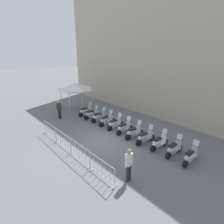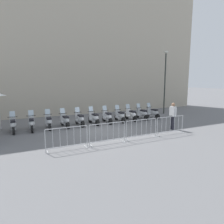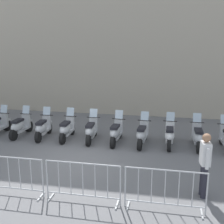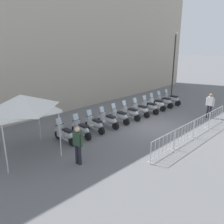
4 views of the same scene
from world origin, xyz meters
name	(u,v)px [view 3 (image 3 of 4)]	position (x,y,z in m)	size (l,w,h in m)	color
ground_plane	(75,162)	(0.00, 0.00, 0.00)	(120.00, 120.00, 0.00)	slate
building_facade	(117,2)	(-0.95, 7.87, 6.12)	(28.00, 2.40, 12.23)	#B2A893
motorcycle_2	(20,126)	(-3.38, 1.76, 0.45)	(0.56, 1.73, 1.24)	black
motorcycle_3	(43,128)	(-2.33, 1.84, 0.45)	(0.66, 1.72, 1.24)	black
motorcycle_4	(67,129)	(-1.29, 1.99, 0.45)	(0.62, 1.72, 1.24)	black
motorcycle_5	(91,131)	(-0.25, 2.10, 0.45)	(0.66, 1.72, 1.24)	black
motorcycle_6	(116,132)	(0.79, 2.18, 0.45)	(0.56, 1.73, 1.24)	black
motorcycle_7	(142,134)	(1.83, 2.27, 0.45)	(0.56, 1.72, 1.24)	black
motorcycle_8	(170,135)	(2.86, 2.49, 0.45)	(0.58, 1.73, 1.24)	black
motorcycle_9	(198,137)	(3.90, 2.64, 0.45)	(0.62, 1.72, 1.24)	black
barrier_segment_1	(9,176)	(-0.72, -2.48, 0.52)	(1.93, 0.65, 1.07)	#B2B5B7
barrier_segment_2	(83,183)	(1.29, -2.24, 0.52)	(1.93, 0.65, 1.07)	#B2B5B7
barrier_segment_3	(165,191)	(3.30, -2.00, 0.52)	(1.93, 0.65, 1.07)	#B2B5B7
officer_near_row_end	(205,161)	(4.16, -1.02, 0.98)	(0.30, 0.54, 1.73)	#23232D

